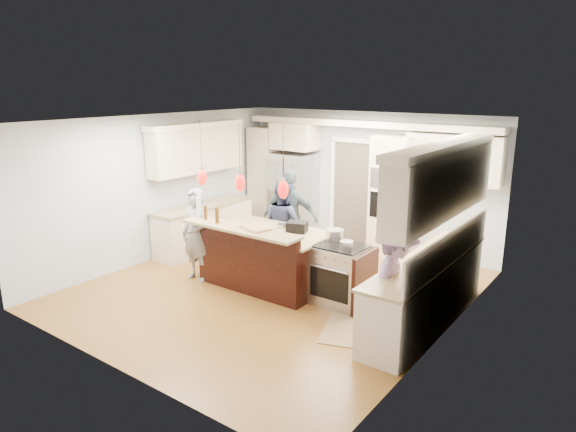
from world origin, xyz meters
name	(u,v)px	position (x,y,z in m)	size (l,w,h in m)	color
ground_plane	(275,289)	(0.00, 0.00, 0.00)	(6.00, 6.00, 0.00)	#9A672A
room_shell	(275,179)	(0.00, 0.00, 1.82)	(5.54, 6.04, 2.72)	#B2BCC6
refrigerator	(293,195)	(-1.55, 2.64, 0.90)	(0.90, 0.70, 1.80)	#B7B7BC
oven_column	(392,197)	(0.75, 2.67, 1.15)	(0.72, 0.69, 2.30)	beige
back_upper_cabinets	(328,162)	(-0.75, 2.76, 1.67)	(5.30, 0.61, 2.54)	beige
right_counter_run	(432,251)	(2.44, 0.30, 1.06)	(0.64, 3.10, 2.51)	beige
left_cabinets	(202,197)	(-2.44, 0.80, 1.06)	(0.64, 2.30, 2.51)	beige
kitchen_island	(266,256)	(-0.25, 0.07, 0.49)	(2.10, 1.46, 1.12)	black
island_range	(342,275)	(1.16, 0.15, 0.46)	(0.82, 0.71, 0.92)	#B7B7BC
pendant_lights	(240,183)	(-0.25, -0.51, 1.80)	(1.75, 0.15, 1.03)	black
person_bar_end	(196,235)	(-1.31, -0.45, 0.79)	(0.57, 0.38, 1.57)	gray
person_far_left	(284,224)	(-0.53, 0.94, 0.79)	(0.77, 0.60, 1.58)	#28304F
person_far_right	(290,218)	(-0.50, 1.10, 0.88)	(1.03, 0.43, 1.76)	#455A61
person_range_side	(395,283)	(2.25, -0.41, 0.78)	(1.00, 0.58, 1.56)	#9B7DA8
floor_rug	(352,328)	(1.69, -0.49, 0.01)	(0.73, 1.07, 0.01)	olive
water_bottle	(199,207)	(-1.20, -0.48, 1.29)	(0.08, 0.08, 0.34)	silver
beer_bottle_a	(205,213)	(-1.00, -0.52, 1.23)	(0.06, 0.06, 0.23)	#472C0C
beer_bottle_b	(217,215)	(-0.70, -0.57, 1.24)	(0.06, 0.06, 0.25)	#472C0C
beer_bottle_c	(217,215)	(-0.73, -0.54, 1.23)	(0.06, 0.06, 0.23)	#472C0C
drink_can	(218,219)	(-0.72, -0.53, 1.17)	(0.06, 0.06, 0.11)	#B7B7BC
cutting_board	(256,228)	(0.00, -0.47, 1.14)	(0.43, 0.30, 0.03)	tan
pot_large	(334,234)	(0.89, 0.34, 1.00)	(0.27, 0.27, 0.16)	#B7B7BC
pot_small	(347,244)	(1.24, 0.11, 0.97)	(0.19, 0.19, 0.10)	#B7B7BC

